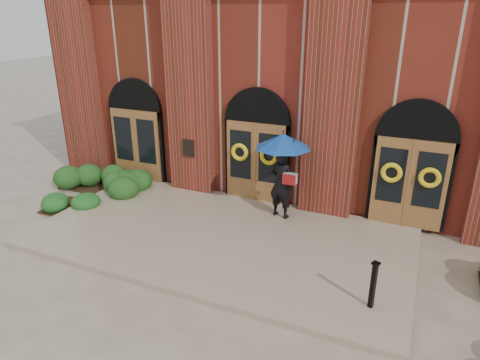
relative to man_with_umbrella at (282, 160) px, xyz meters
The scene contains 7 objects.
ground 2.91m from the man_with_umbrella, 121.49° to the right, with size 90.00×90.00×0.00m, color tan.
landing 2.76m from the man_with_umbrella, 123.66° to the right, with size 10.00×5.30×0.15m, color gray.
church_building 7.19m from the man_with_umbrella, 99.43° to the left, with size 16.20×12.53×7.00m.
man_with_umbrella is the anchor object (origin of this frame).
metal_post 4.59m from the man_with_umbrella, 46.85° to the right, with size 0.19×0.19×1.05m.
hedge_wall_left 6.53m from the man_with_umbrella, behind, with size 2.88×1.15×0.74m, color #1C4517.
hedge_front_left 6.73m from the man_with_umbrella, 163.30° to the right, with size 1.35×1.16×0.48m, color #1B4F1B.
Camera 1 is at (4.63, -8.99, 5.76)m, focal length 32.00 mm.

